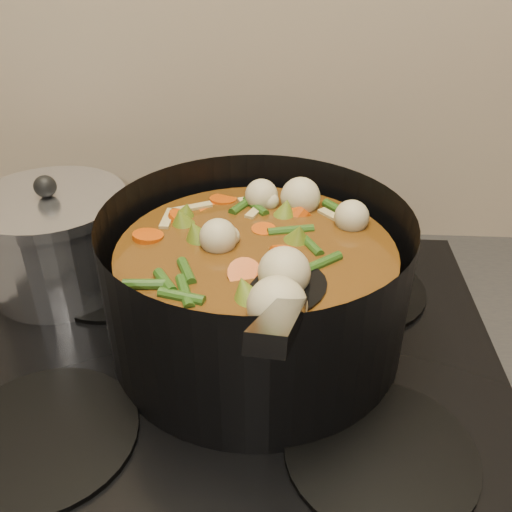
{
  "coord_description": "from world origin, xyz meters",
  "views": [
    {
      "loc": [
        0.07,
        1.44,
        1.37
      ],
      "look_at": [
        0.03,
        1.96,
        1.05
      ],
      "focal_mm": 40.0,
      "sensor_mm": 36.0,
      "label": 1
    }
  ],
  "objects": [
    {
      "name": "stovetop",
      "position": [
        0.0,
        1.93,
        0.92
      ],
      "size": [
        0.62,
        0.54,
        0.03
      ],
      "color": "black",
      "rests_on": "counter"
    },
    {
      "name": "stockpot",
      "position": [
        0.03,
        1.96,
        1.01
      ],
      "size": [
        0.41,
        0.49,
        0.24
      ],
      "rotation": [
        0.0,
        0.0,
        -0.3
      ],
      "color": "black",
      "rests_on": "stovetop"
    },
    {
      "name": "saucepan",
      "position": [
        -0.23,
        2.06,
        0.99
      ],
      "size": [
        0.19,
        0.19,
        0.16
      ],
      "rotation": [
        0.0,
        0.0,
        0.29
      ],
      "color": "silver",
      "rests_on": "stovetop"
    }
  ]
}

